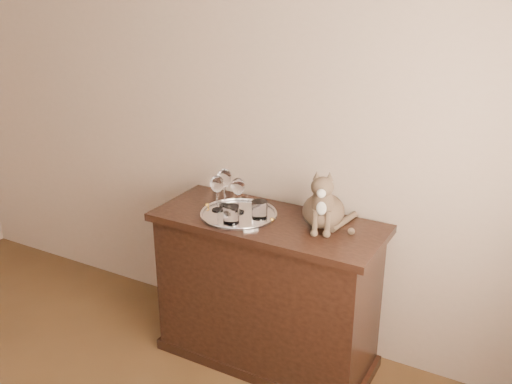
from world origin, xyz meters
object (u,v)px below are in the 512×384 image
cat (324,195)px  wine_glass_c (217,193)px  tumbler_c (260,210)px  tray (239,215)px  wine_glass_a (225,188)px  sideboard (267,291)px  tumbler_b (231,215)px  wine_glass_d (238,195)px

cat → wine_glass_c: bearing=173.6°
tumbler_c → cat: size_ratio=0.28×
tray → wine_glass_c: 0.16m
tray → wine_glass_a: wine_glass_a is taller
sideboard → wine_glass_c: size_ratio=6.20×
tray → wine_glass_c: wine_glass_c is taller
sideboard → cat: bearing=13.8°
sideboard → wine_glass_a: wine_glass_a is taller
sideboard → tumbler_b: size_ratio=13.13×
wine_glass_a → tumbler_c: size_ratio=2.30×
wine_glass_c → cat: 0.57m
sideboard → cat: 0.65m
tumbler_b → sideboard: bearing=47.4°
tumbler_c → wine_glass_a: bearing=168.3°
wine_glass_a → tumbler_c: 0.25m
tray → tumbler_c: size_ratio=4.35×
tumbler_b → cat: 0.47m
sideboard → wine_glass_c: (-0.28, -0.04, 0.53)m
sideboard → wine_glass_a: (-0.27, 0.03, 0.54)m
sideboard → tray: bearing=-169.0°
tray → wine_glass_c: (-0.12, -0.01, 0.10)m
wine_glass_a → tumbler_b: wine_glass_a is taller
wine_glass_d → wine_glass_a: bearing=159.7°
tray → tumbler_b: bearing=-78.4°
wine_glass_a → cat: (0.55, 0.04, 0.05)m
tumbler_c → wine_glass_c: bearing=-176.2°
tray → wine_glass_d: bearing=125.1°
tumbler_b → tumbler_c: size_ratio=0.99×
wine_glass_a → tumbler_b: (0.14, -0.17, -0.06)m
wine_glass_a → wine_glass_d: wine_glass_a is taller
sideboard → wine_glass_a: bearing=174.1°
tray → tumbler_b: size_ratio=4.38×
wine_glass_d → cat: bearing=10.0°
sideboard → tumbler_c: 0.48m
tray → wine_glass_d: size_ratio=2.09×
tumbler_c → tumbler_b: bearing=-128.0°
wine_glass_c → cat: size_ratio=0.60×
wine_glass_c → tumbler_c: wine_glass_c is taller
cat → tumbler_c: bearing=178.8°
wine_glass_a → wine_glass_c: (-0.01, -0.07, -0.01)m
sideboard → wine_glass_a: 0.60m
wine_glass_c → sideboard: bearing=7.5°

